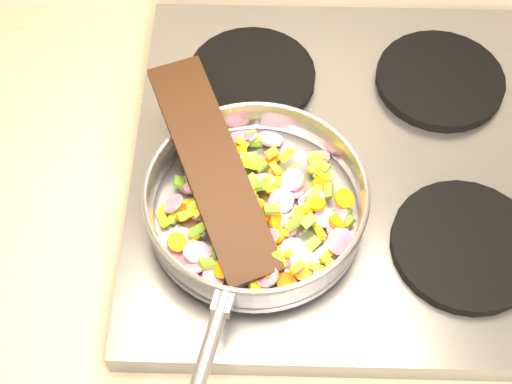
{
  "coord_description": "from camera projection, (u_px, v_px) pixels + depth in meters",
  "views": [
    {
      "loc": [
        -0.82,
        1.08,
        1.75
      ],
      "look_at": [
        -0.83,
        1.56,
        1.01
      ],
      "focal_mm": 50.0,
      "sensor_mm": 36.0,
      "label": 1
    }
  ],
  "objects": [
    {
      "name": "saute_pan",
      "position": [
        255.0,
        202.0,
        0.89
      ],
      "size": [
        0.32,
        0.48,
        0.06
      ],
      "rotation": [
        0.0,
        0.0,
        -0.23
      ],
      "color": "#9E9EA5",
      "rests_on": "grate_fl"
    },
    {
      "name": "grate_br",
      "position": [
        440.0,
        80.0,
        1.06
      ],
      "size": [
        0.19,
        0.19,
        0.02
      ],
      "primitive_type": "cylinder",
      "color": "black",
      "rests_on": "cooktop"
    },
    {
      "name": "vegetable_heap",
      "position": [
        262.0,
        212.0,
        0.9
      ],
      "size": [
        0.26,
        0.26,
        0.05
      ],
      "color": "#FFF521",
      "rests_on": "saute_pan"
    },
    {
      "name": "grate_fl",
      "position": [
        245.0,
        241.0,
        0.91
      ],
      "size": [
        0.19,
        0.19,
        0.02
      ],
      "primitive_type": "cylinder",
      "color": "black",
      "rests_on": "cooktop"
    },
    {
      "name": "grate_fr",
      "position": [
        465.0,
        245.0,
        0.91
      ],
      "size": [
        0.19,
        0.19,
        0.02
      ],
      "primitive_type": "cylinder",
      "color": "black",
      "rests_on": "cooktop"
    },
    {
      "name": "grate_bl",
      "position": [
        252.0,
        76.0,
        1.06
      ],
      "size": [
        0.19,
        0.19,
        0.02
      ],
      "primitive_type": "cylinder",
      "color": "black",
      "rests_on": "cooktop"
    },
    {
      "name": "cooktop",
      "position": [
        348.0,
        166.0,
        1.01
      ],
      "size": [
        0.6,
        0.6,
        0.04
      ],
      "primitive_type": "cube",
      "color": "#939399",
      "rests_on": "counter_top"
    },
    {
      "name": "wooden_spatula",
      "position": [
        213.0,
        166.0,
        0.9
      ],
      "size": [
        0.19,
        0.32,
        0.07
      ],
      "primitive_type": "cube",
      "rotation": [
        0.0,
        -0.18,
        1.97
      ],
      "color": "black",
      "rests_on": "saute_pan"
    }
  ]
}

